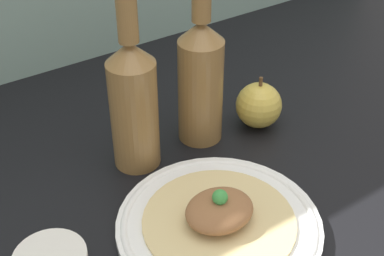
{
  "coord_description": "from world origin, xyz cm",
  "views": [
    {
      "loc": [
        -37.94,
        -45.4,
        54.82
      ],
      "look_at": [
        -3.08,
        5.73,
        10.77
      ],
      "focal_mm": 50.0,
      "sensor_mm": 36.0,
      "label": 1
    }
  ],
  "objects_px": {
    "plate": "(219,225)",
    "plated_food": "(219,214)",
    "cider_bottle_right": "(201,76)",
    "apple": "(259,105)",
    "cider_bottle_left": "(133,100)"
  },
  "relations": [
    {
      "from": "cider_bottle_right",
      "to": "plate",
      "type": "bearing_deg",
      "value": -118.36
    },
    {
      "from": "plate",
      "to": "cider_bottle_left",
      "type": "height_order",
      "value": "cider_bottle_left"
    },
    {
      "from": "plate",
      "to": "plated_food",
      "type": "bearing_deg",
      "value": 0.0
    },
    {
      "from": "plated_food",
      "to": "cider_bottle_left",
      "type": "height_order",
      "value": "cider_bottle_left"
    },
    {
      "from": "plated_food",
      "to": "plate",
      "type": "bearing_deg",
      "value": 0.0
    },
    {
      "from": "cider_bottle_left",
      "to": "cider_bottle_right",
      "type": "height_order",
      "value": "same"
    },
    {
      "from": "cider_bottle_right",
      "to": "apple",
      "type": "bearing_deg",
      "value": -16.03
    },
    {
      "from": "plate",
      "to": "apple",
      "type": "xyz_separation_m",
      "value": [
        0.21,
        0.17,
        0.03
      ]
    },
    {
      "from": "plate",
      "to": "cider_bottle_right",
      "type": "bearing_deg",
      "value": 61.64
    },
    {
      "from": "plate",
      "to": "plated_food",
      "type": "relative_size",
      "value": 1.34
    },
    {
      "from": "plate",
      "to": "cider_bottle_right",
      "type": "xyz_separation_m",
      "value": [
        0.11,
        0.2,
        0.11
      ]
    },
    {
      "from": "cider_bottle_left",
      "to": "cider_bottle_right",
      "type": "relative_size",
      "value": 1.0
    },
    {
      "from": "cider_bottle_right",
      "to": "plated_food",
      "type": "bearing_deg",
      "value": -118.36
    },
    {
      "from": "plate",
      "to": "cider_bottle_right",
      "type": "height_order",
      "value": "cider_bottle_right"
    },
    {
      "from": "plated_food",
      "to": "cider_bottle_right",
      "type": "distance_m",
      "value": 0.24
    }
  ]
}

